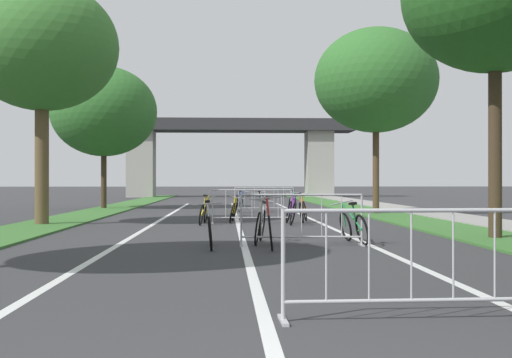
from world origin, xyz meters
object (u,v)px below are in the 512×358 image
bicycle_teal_3 (292,204)px  bicycle_blue_5 (238,204)px  crowd_barrier_nearest (411,264)px  tree_left_oak_mid (42,47)px  bicycle_white_8 (260,225)px  bicycle_red_6 (270,228)px  crowd_barrier_third (252,206)px  bicycle_purple_7 (291,212)px  tree_left_oak_near (104,112)px  bicycle_black_2 (262,203)px  crowd_barrier_second (302,220)px  bicycle_yellow_10 (234,211)px  bicycle_orange_4 (303,211)px  tree_right_pine_near (376,81)px  bicycle_green_11 (353,226)px  crowd_barrier_fourth (264,200)px  bicycle_yellow_0 (204,212)px  bicycle_silver_9 (210,229)px

bicycle_teal_3 → bicycle_blue_5: (-2.30, -0.84, 0.01)m
crowd_barrier_nearest → bicycle_teal_3: (1.05, 21.16, -0.17)m
tree_left_oak_mid → bicycle_white_8: bearing=-43.1°
bicycle_red_6 → bicycle_white_8: size_ratio=1.07×
crowd_barrier_third → bicycle_purple_7: (1.16, -0.54, -0.14)m
tree_left_oak_near → bicycle_blue_5: tree_left_oak_near is taller
bicycle_purple_7 → bicycle_black_2: bearing=92.6°
crowd_barrier_third → bicycle_black_2: crowd_barrier_third is taller
crowd_barrier_second → bicycle_black_2: 14.23m
bicycle_purple_7 → bicycle_yellow_10: 2.02m
tree_left_oak_near → bicycle_teal_3: 10.07m
bicycle_teal_3 → bicycle_orange_4: 6.82m
tree_right_pine_near → bicycle_blue_5: tree_right_pine_near is taller
crowd_barrier_third → bicycle_orange_4: size_ratio=1.50×
crowd_barrier_second → crowd_barrier_third: (-0.72, 6.93, 0.00)m
bicycle_white_8 → bicycle_green_11: bicycle_white_8 is taller
bicycle_purple_7 → crowd_barrier_fourth: bearing=92.0°
tree_left_oak_near → bicycle_purple_7: 14.17m
crowd_barrier_third → bicycle_white_8: 6.40m
crowd_barrier_fourth → bicycle_red_6: 14.33m
crowd_barrier_fourth → bicycle_teal_3: bearing=17.1°
crowd_barrier_third → bicycle_blue_5: bearing=92.6°
crowd_barrier_second → bicycle_white_8: 0.98m
bicycle_blue_5 → bicycle_red_6: bearing=-76.4°
crowd_barrier_second → tree_left_oak_near: bearing=112.5°
tree_left_oak_mid → crowd_barrier_nearest: bearing=-61.5°
bicycle_teal_3 → bicycle_orange_4: bicycle_orange_4 is taller
bicycle_blue_5 → bicycle_yellow_0: bearing=-87.5°
tree_right_pine_near → crowd_barrier_fourth: tree_right_pine_near is taller
bicycle_blue_5 → bicycle_yellow_10: (-0.27, -5.94, -0.02)m
bicycle_black_2 → bicycle_red_6: (-0.64, -14.68, 0.03)m
bicycle_teal_3 → bicycle_purple_7: (-0.84, -7.84, 0.03)m
bicycle_yellow_0 → bicycle_silver_9: (0.35, -6.89, 0.01)m
tree_left_oak_mid → bicycle_red_6: size_ratio=4.08×
bicycle_teal_3 → bicycle_white_8: bearing=77.6°
crowd_barrier_nearest → crowd_barrier_third: bearing=93.9°
bicycle_teal_3 → bicycle_yellow_10: size_ratio=1.03×
crowd_barrier_fourth → bicycle_yellow_0: crowd_barrier_fourth is taller
bicycle_teal_3 → bicycle_purple_7: size_ratio=0.94×
crowd_barrier_second → bicycle_black_2: crowd_barrier_second is taller
bicycle_white_8 → crowd_barrier_fourth: bearing=-84.9°
tree_left_oak_near → bicycle_red_6: (6.59, -17.98, -4.18)m
bicycle_orange_4 → bicycle_silver_9: bearing=-96.8°
tree_left_oak_near → crowd_barrier_nearest: bearing=-73.0°
bicycle_orange_4 → bicycle_blue_5: bicycle_blue_5 is taller
bicycle_black_2 → bicycle_white_8: bearing=-88.8°
bicycle_yellow_0 → bicycle_blue_5: bearing=86.3°
tree_right_pine_near → bicycle_white_8: tree_right_pine_near is taller
crowd_barrier_third → bicycle_purple_7: bearing=-25.0°
bicycle_red_6 → bicycle_silver_9: size_ratio=1.01×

